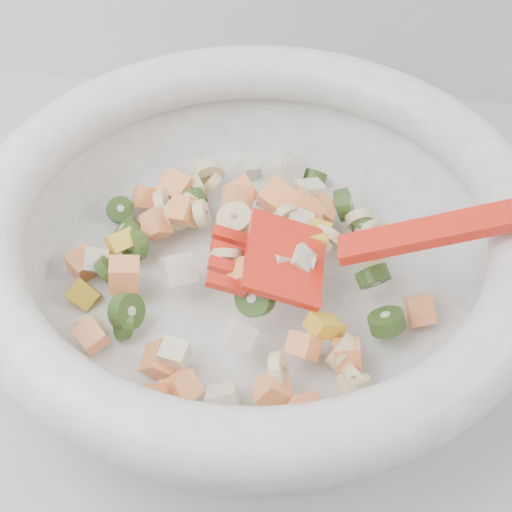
# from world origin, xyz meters

# --- Properties ---
(mixing_bowl) EXTENTS (0.49, 0.42, 0.16)m
(mixing_bowl) POSITION_xyz_m (0.19, 1.44, 0.96)
(mixing_bowl) COLOR white
(mixing_bowl) RESTS_ON counter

